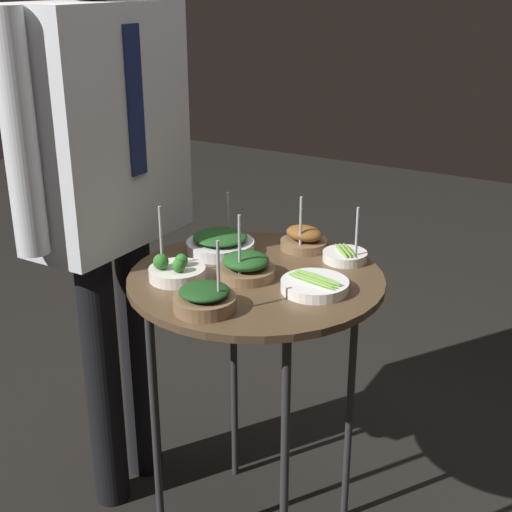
% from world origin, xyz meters
% --- Properties ---
extents(serving_cart, '(0.61, 0.61, 0.78)m').
position_xyz_m(serving_cart, '(0.00, 0.00, 0.71)').
color(serving_cart, brown).
rests_on(serving_cart, ground_plane).
extents(bowl_spinach_far_rim, '(0.14, 0.14, 0.17)m').
position_xyz_m(bowl_spinach_far_rim, '(-0.02, 0.02, 0.80)').
color(bowl_spinach_far_rim, brown).
rests_on(bowl_spinach_far_rim, serving_cart).
extents(bowl_asparagus_back_left, '(0.11, 0.11, 0.15)m').
position_xyz_m(bowl_asparagus_back_left, '(0.19, -0.14, 0.79)').
color(bowl_asparagus_back_left, silver).
rests_on(bowl_asparagus_back_left, serving_cart).
extents(bowl_broccoli_front_left, '(0.13, 0.13, 0.18)m').
position_xyz_m(bowl_broccoli_front_left, '(-0.11, 0.15, 0.80)').
color(bowl_broccoli_front_left, silver).
rests_on(bowl_broccoli_front_left, serving_cart).
extents(bowl_spinach_near_rim, '(0.17, 0.17, 0.15)m').
position_xyz_m(bowl_spinach_near_rim, '(0.09, 0.16, 0.80)').
color(bowl_spinach_near_rim, silver).
rests_on(bowl_spinach_near_rim, serving_cart).
extents(bowl_spinach_center, '(0.14, 0.14, 0.16)m').
position_xyz_m(bowl_spinach_center, '(-0.21, 0.00, 0.80)').
color(bowl_spinach_center, brown).
rests_on(bowl_spinach_center, serving_cart).
extents(bowl_asparagus_mid_left, '(0.16, 0.16, 0.03)m').
position_xyz_m(bowl_asparagus_mid_left, '(-0.01, -0.16, 0.79)').
color(bowl_asparagus_mid_left, white).
rests_on(bowl_asparagus_mid_left, serving_cart).
extents(bowl_roast_front_right, '(0.12, 0.12, 0.15)m').
position_xyz_m(bowl_roast_front_right, '(0.22, -0.02, 0.80)').
color(bowl_roast_front_right, brown).
rests_on(bowl_roast_front_right, serving_cart).
extents(waiter_figure, '(0.59, 0.22, 1.60)m').
position_xyz_m(waiter_figure, '(-0.01, 0.44, 1.02)').
color(waiter_figure, black).
rests_on(waiter_figure, ground_plane).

